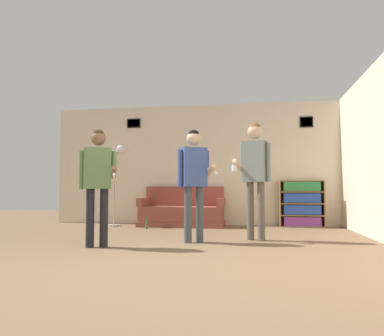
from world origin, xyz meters
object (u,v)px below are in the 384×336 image
couch (182,213)px  bottle_on_floor (147,224)px  person_player_foreground_center (194,173)px  person_watcher_holding_cup (255,166)px  floor_lamp (115,162)px  person_player_foreground_left (98,175)px  bookshelf (302,204)px

couch → bottle_on_floor: 0.92m
person_player_foreground_center → person_watcher_holding_cup: person_watcher_holding_cup is taller
person_player_foreground_center → bottle_on_floor: person_player_foreground_center is taller
floor_lamp → bottle_on_floor: size_ratio=7.55×
floor_lamp → person_player_foreground_center: 3.08m
bottle_on_floor → person_player_foreground_left: bearing=-89.2°
floor_lamp → person_player_foreground_center: (2.10, -2.22, -0.36)m
bookshelf → floor_lamp: bearing=-173.6°
couch → floor_lamp: floor_lamp is taller
bookshelf → bottle_on_floor: (-3.09, -0.88, -0.39)m
floor_lamp → person_watcher_holding_cup: person_watcher_holding_cup is taller
floor_lamp → person_player_foreground_left: bearing=-72.8°
bookshelf → bottle_on_floor: bookshelf is taller
person_player_foreground_left → person_watcher_holding_cup: (2.10, 1.07, 0.16)m
bookshelf → person_watcher_holding_cup: bearing=-112.6°
couch → floor_lamp: bearing=-170.5°
couch → person_player_foreground_left: 3.26m
person_player_foreground_center → bottle_on_floor: bearing=124.8°
bookshelf → person_player_foreground_center: (-1.85, -2.66, 0.54)m
bookshelf → floor_lamp: (-3.95, -0.44, 0.90)m
bookshelf → floor_lamp: 4.08m
person_player_foreground_left → person_player_foreground_center: bearing=29.4°
bookshelf → person_player_foreground_center: bearing=-124.7°
floor_lamp → person_player_foreground_left: size_ratio=1.09×
person_player_foreground_center → person_watcher_holding_cup: 0.98m
floor_lamp → person_player_foreground_center: bearing=-46.6°
person_player_foreground_left → bottle_on_floor: size_ratio=6.90×
person_player_foreground_left → bottle_on_floor: 2.62m
person_player_foreground_center → person_watcher_holding_cup: size_ratio=0.92×
bottle_on_floor → bookshelf: bearing=15.9°
bottle_on_floor → floor_lamp: bearing=153.2°
person_watcher_holding_cup → floor_lamp: bearing=148.6°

